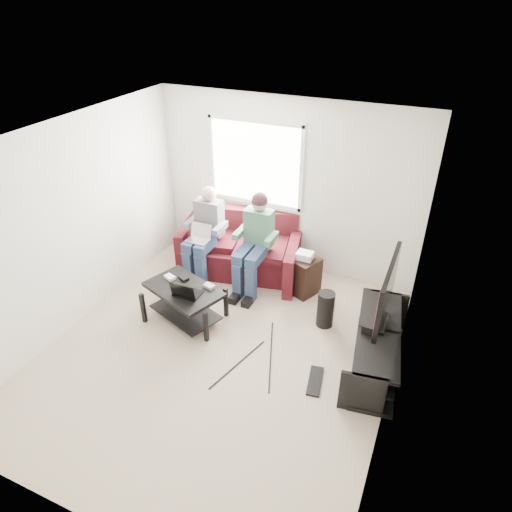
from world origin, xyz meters
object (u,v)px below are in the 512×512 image
object	(u,v)px
coffee_table	(184,296)
sofa	(240,250)
tv	(387,292)
subwoofer	(325,309)
tv_stand	(376,349)
end_table	(304,274)

from	to	relation	value
coffee_table	sofa	bearing A→B (deg)	84.81
tv	subwoofer	distance (m)	1.10
tv_stand	tv	bearing A→B (deg)	91.47
tv_stand	tv	xyz separation A→B (m)	(-0.00, 0.10, 0.75)
tv_stand	tv	world-z (taller)	tv
tv	end_table	world-z (taller)	tv
sofa	coffee_table	distance (m)	1.43
tv	subwoofer	xyz separation A→B (m)	(-0.74, 0.36, -0.73)
coffee_table	end_table	bearing A→B (deg)	44.60
tv_stand	end_table	world-z (taller)	end_table
subwoofer	coffee_table	bearing A→B (deg)	-160.14
tv	end_table	distance (m)	1.71
sofa	tv_stand	xyz separation A→B (m)	(2.35, -1.26, -0.09)
tv	coffee_table	bearing A→B (deg)	-173.85
tv_stand	end_table	size ratio (longest dim) A/B	2.47
tv	tv_stand	bearing A→B (deg)	-88.53
sofa	end_table	size ratio (longest dim) A/B	3.15
coffee_table	tv	xyz separation A→B (m)	(2.48, 0.27, 0.61)
tv_stand	subwoofer	bearing A→B (deg)	148.21
tv	subwoofer	world-z (taller)	tv
coffee_table	tv	size ratio (longest dim) A/B	1.04
sofa	coffee_table	bearing A→B (deg)	-95.19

